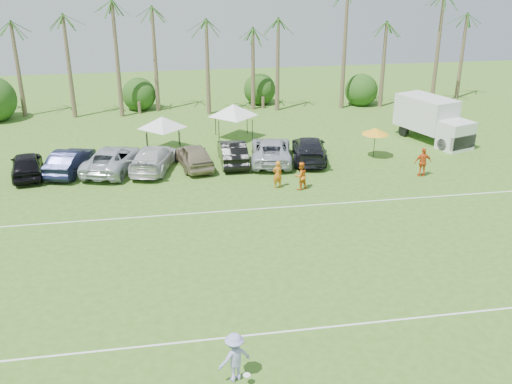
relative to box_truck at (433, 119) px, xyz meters
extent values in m
plane|color=#3F6A1F|center=(-17.52, -25.06, -1.83)|extent=(120.00, 120.00, 0.00)
cube|color=white|center=(-17.52, -23.06, -1.83)|extent=(80.00, 0.10, 0.01)
cube|color=white|center=(-17.52, -11.06, -1.83)|extent=(80.00, 0.10, 0.01)
cone|color=brown|center=(-34.52, 12.94, 2.67)|extent=(0.44, 0.44, 9.00)
cone|color=brown|center=(-29.52, 12.94, 3.17)|extent=(0.44, 0.44, 10.00)
cone|color=brown|center=(-25.52, 12.94, 3.67)|extent=(0.44, 0.44, 11.00)
cone|color=brown|center=(-21.52, 12.94, 2.17)|extent=(0.44, 0.44, 8.00)
cone|color=brown|center=(-17.52, 12.94, 2.67)|extent=(0.44, 0.44, 9.00)
cone|color=brown|center=(-13.52, 12.94, 3.17)|extent=(0.44, 0.44, 10.00)
cone|color=brown|center=(-9.52, 12.94, 3.67)|extent=(0.44, 0.44, 11.00)
cone|color=brown|center=(-4.52, 12.94, 2.17)|extent=(0.44, 0.44, 8.00)
cone|color=brown|center=(0.48, 12.94, 2.67)|extent=(0.44, 0.44, 9.00)
cone|color=brown|center=(5.48, 12.94, 3.17)|extent=(0.44, 0.44, 10.00)
cone|color=brown|center=(9.48, 12.94, 3.67)|extent=(0.44, 0.44, 11.00)
cylinder|color=brown|center=(-23.52, 13.94, -1.13)|extent=(0.30, 0.30, 1.40)
sphere|color=#1B4212|center=(-23.52, 13.94, -0.03)|extent=(4.00, 4.00, 4.00)
cylinder|color=brown|center=(-11.52, 13.94, -1.13)|extent=(0.30, 0.30, 1.40)
sphere|color=#1B4212|center=(-11.52, 13.94, -0.03)|extent=(4.00, 4.00, 4.00)
cylinder|color=brown|center=(-1.52, 13.94, -1.13)|extent=(0.30, 0.30, 1.40)
sphere|color=#1B4212|center=(-1.52, 13.94, -0.03)|extent=(4.00, 4.00, 4.00)
imported|color=orange|center=(-14.40, -7.94, -0.92)|extent=(0.76, 0.60, 1.83)
imported|color=orange|center=(-12.98, -8.44, -0.92)|extent=(1.09, 0.98, 1.84)
imported|color=#D75217|center=(-4.25, -7.52, -0.83)|extent=(1.19, 0.54, 2.00)
cube|color=silver|center=(-0.28, 0.79, 0.30)|extent=(4.04, 5.37, 2.60)
cube|color=silver|center=(0.83, -2.35, -0.74)|extent=(2.88, 2.56, 2.18)
cube|color=black|center=(1.09, -3.08, -1.05)|extent=(2.36, 1.09, 1.04)
cube|color=#E5590C|center=(0.96, 1.22, -0.17)|extent=(0.57, 1.57, 0.94)
cylinder|color=black|center=(-0.22, -2.50, -1.37)|extent=(0.60, 0.99, 0.94)
cylinder|color=black|center=(1.74, -1.81, -1.37)|extent=(0.60, 0.99, 0.94)
cylinder|color=black|center=(-1.67, 1.62, -1.37)|extent=(0.60, 0.99, 0.94)
cylinder|color=black|center=(0.29, 2.31, -1.37)|extent=(0.60, 0.99, 0.94)
cylinder|color=black|center=(-22.71, -0.04, -0.95)|extent=(0.06, 0.06, 1.78)
cylinder|color=black|center=(-20.25, -0.04, -0.95)|extent=(0.06, 0.06, 1.78)
cylinder|color=black|center=(-22.71, 2.42, -0.95)|extent=(0.06, 0.06, 1.78)
cylinder|color=black|center=(-20.25, 2.42, -0.95)|extent=(0.06, 0.06, 1.78)
pyramid|color=silver|center=(-21.48, 1.19, 0.83)|extent=(3.84, 3.84, 0.89)
cylinder|color=black|center=(-17.09, 1.94, -0.87)|extent=(0.06, 0.06, 1.92)
cylinder|color=black|center=(-14.41, 1.94, -0.87)|extent=(0.06, 0.06, 1.92)
cylinder|color=black|center=(-17.09, 4.62, -0.87)|extent=(0.06, 0.06, 1.92)
cylinder|color=black|center=(-14.41, 4.62, -0.87)|extent=(0.06, 0.06, 1.92)
pyramid|color=white|center=(-15.75, 3.28, 1.05)|extent=(4.15, 4.15, 0.96)
cylinder|color=black|center=(-6.13, -3.28, -0.81)|extent=(0.05, 0.05, 2.05)
cone|color=#F8A41A|center=(-6.13, -3.28, 0.22)|extent=(2.05, 2.05, 0.47)
imported|color=#9F9CDE|center=(-19.54, -25.46, -0.88)|extent=(1.40, 1.10, 1.90)
cylinder|color=white|center=(-19.17, -25.81, -1.42)|extent=(0.27, 0.27, 0.03)
imported|color=black|center=(-30.70, -3.03, -0.98)|extent=(2.88, 5.29, 1.71)
imported|color=#121632|center=(-27.89, -2.80, -0.98)|extent=(3.13, 5.47, 1.71)
imported|color=#B1B8BF|center=(-25.07, -2.88, -0.98)|extent=(4.44, 6.68, 1.71)
imported|color=silver|center=(-22.25, -3.11, -0.98)|extent=(3.83, 6.29, 1.71)
imported|color=gray|center=(-19.44, -3.10, -0.98)|extent=(2.87, 5.28, 1.71)
imported|color=black|center=(-16.62, -2.73, -0.98)|extent=(1.88, 5.20, 1.71)
imported|color=#B1B4BF|center=(-13.80, -2.79, -0.98)|extent=(3.86, 6.54, 1.71)
imported|color=black|center=(-10.99, -2.92, -0.98)|extent=(3.49, 6.23, 1.71)
camera|label=1|loc=(-21.52, -41.47, 11.98)|focal=40.00mm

